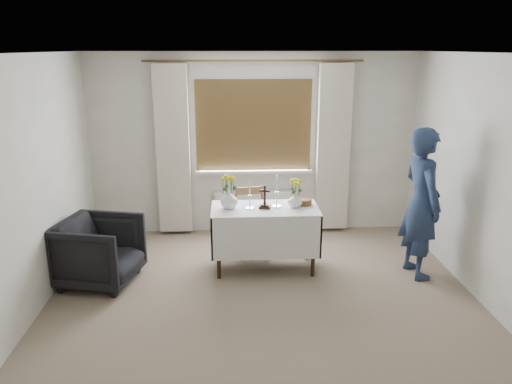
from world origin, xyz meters
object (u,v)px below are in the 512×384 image
altar_table (265,238)px  wooden_cross (265,197)px  wooden_chair (252,222)px  flower_vase_left (229,199)px  flower_vase_right (295,200)px  person (421,203)px  armchair (99,251)px

altar_table → wooden_cross: (-0.00, -0.02, 0.52)m
wooden_chair → flower_vase_left: bearing=-134.6°
wooden_cross → flower_vase_right: size_ratio=1.58×
wooden_chair → flower_vase_left: 0.67m
altar_table → person: (1.75, -0.24, 0.48)m
flower_vase_right → person: bearing=-9.9°
flower_vase_left → altar_table: bearing=-1.7°
wooden_chair → armchair: 1.87m
armchair → flower_vase_left: (1.45, 0.28, 0.50)m
armchair → person: 3.64m
altar_table → person: person is taller
flower_vase_left → armchair: bearing=-169.0°
armchair → flower_vase_right: size_ratio=4.66×
wooden_chair → flower_vase_right: 0.77m
wooden_chair → person: (1.87, -0.67, 0.43)m
flower_vase_left → flower_vase_right: bearing=-0.5°
wooden_cross → flower_vase_left: (-0.41, 0.03, -0.03)m
wooden_cross → wooden_chair: bearing=117.0°
armchair → wooden_cross: 1.95m
altar_table → flower_vase_left: bearing=178.3°
person → wooden_cross: size_ratio=6.19×
altar_table → wooden_chair: wooden_chair is taller
altar_table → flower_vase_right: (0.35, 0.00, 0.47)m
armchair → flower_vase_right: flower_vase_right is taller
armchair → flower_vase_left: bearing=-65.8°
wooden_cross → flower_vase_right: 0.36m
armchair → altar_table: bearing=-68.6°
armchair → person: (3.60, 0.03, 0.49)m
flower_vase_left → flower_vase_right: 0.76m
wooden_chair → flower_vase_right: (0.48, -0.43, 0.42)m
wooden_cross → flower_vase_left: bearing=-172.2°
altar_table → flower_vase_left: (-0.41, 0.01, 0.49)m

